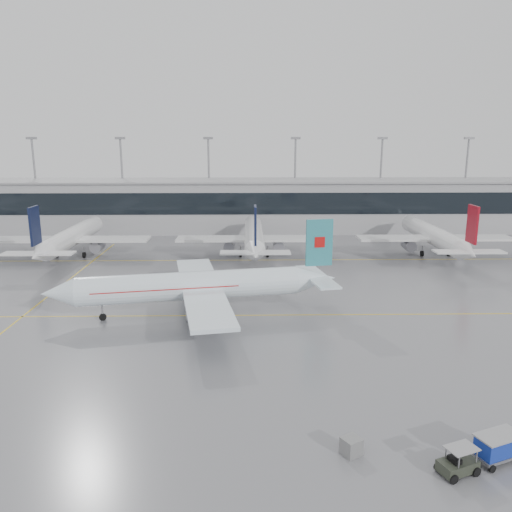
{
  "coord_description": "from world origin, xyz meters",
  "views": [
    {
      "loc": [
        -1.32,
        -60.53,
        21.99
      ],
      "look_at": [
        0.0,
        12.0,
        5.0
      ],
      "focal_mm": 35.0,
      "sensor_mm": 36.0,
      "label": 1
    }
  ],
  "objects_px": {
    "baggage_cart": "(498,445)",
    "baggage_tug": "(458,465)",
    "air_canada_jet": "(200,286)",
    "gse_unit": "(351,446)"
  },
  "relations": [
    {
      "from": "air_canada_jet",
      "to": "baggage_tug",
      "type": "distance_m",
      "value": 37.92
    },
    {
      "from": "air_canada_jet",
      "to": "gse_unit",
      "type": "bearing_deg",
      "value": 104.06
    },
    {
      "from": "air_canada_jet",
      "to": "baggage_tug",
      "type": "xyz_separation_m",
      "value": [
        20.17,
        -31.96,
        -3.11
      ]
    },
    {
      "from": "baggage_tug",
      "to": "air_canada_jet",
      "type": "bearing_deg",
      "value": 100.78
    },
    {
      "from": "baggage_tug",
      "to": "gse_unit",
      "type": "relative_size",
      "value": 3.08
    },
    {
      "from": "baggage_tug",
      "to": "baggage_cart",
      "type": "relative_size",
      "value": 1.07
    },
    {
      "from": "air_canada_jet",
      "to": "baggage_tug",
      "type": "height_order",
      "value": "air_canada_jet"
    },
    {
      "from": "air_canada_jet",
      "to": "baggage_tug",
      "type": "bearing_deg",
      "value": 111.97
    },
    {
      "from": "baggage_cart",
      "to": "baggage_tug",
      "type": "bearing_deg",
      "value": -180.0
    },
    {
      "from": "air_canada_jet",
      "to": "baggage_cart",
      "type": "relative_size",
      "value": 10.06
    }
  ]
}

